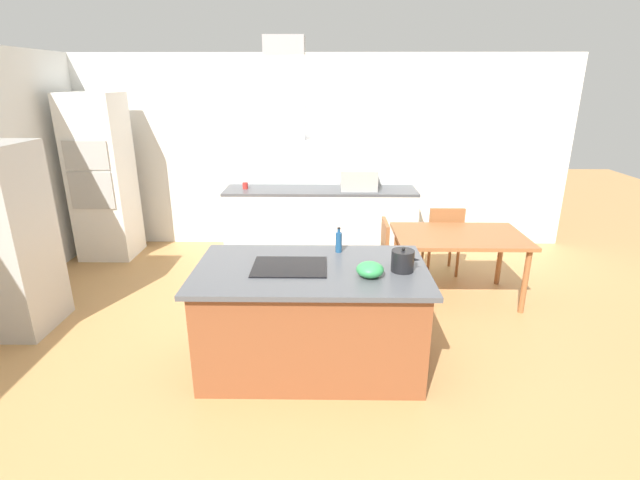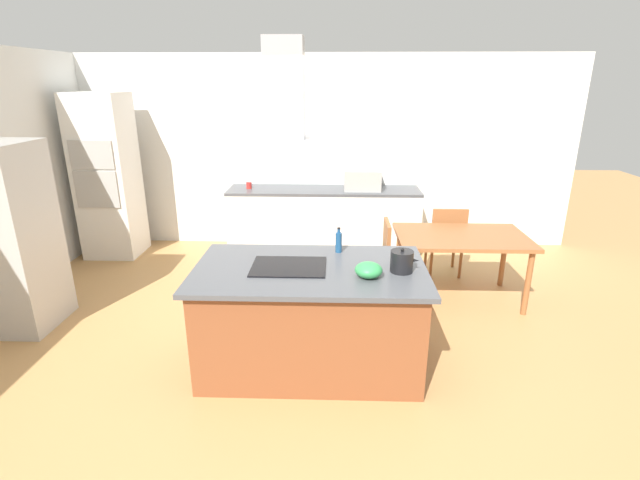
{
  "view_description": "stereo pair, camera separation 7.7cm",
  "coord_description": "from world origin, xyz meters",
  "px_view_note": "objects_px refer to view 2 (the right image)",
  "views": [
    {
      "loc": [
        0.12,
        -3.48,
        2.33
      ],
      "look_at": [
        0.07,
        0.4,
        1.0
      ],
      "focal_mm": 26.04,
      "sensor_mm": 36.0,
      "label": 1
    },
    {
      "loc": [
        0.2,
        -3.48,
        2.33
      ],
      "look_at": [
        0.07,
        0.4,
        1.0
      ],
      "focal_mm": 26.04,
      "sensor_mm": 36.0,
      "label": 2
    }
  ],
  "objects_px": {
    "wall_oven_stack": "(107,177)",
    "refrigerator": "(2,238)",
    "mixing_bowl": "(369,270)",
    "range_hood": "(285,115)",
    "countertop_microwave": "(362,180)",
    "dining_table": "(461,242)",
    "coffee_mug_red": "(249,185)",
    "chair_facing_back_wall": "(446,237)",
    "olive_oil_bottle": "(339,242)",
    "cooktop": "(289,267)",
    "tea_kettle": "(402,261)",
    "chair_at_left_end": "(377,255)"
  },
  "relations": [
    {
      "from": "chair_at_left_end",
      "to": "dining_table",
      "type": "bearing_deg",
      "value": 0.0
    },
    {
      "from": "mixing_bowl",
      "to": "range_hood",
      "type": "bearing_deg",
      "value": 164.51
    },
    {
      "from": "refrigerator",
      "to": "dining_table",
      "type": "height_order",
      "value": "refrigerator"
    },
    {
      "from": "mixing_bowl",
      "to": "range_hood",
      "type": "distance_m",
      "value": 1.32
    },
    {
      "from": "wall_oven_stack",
      "to": "chair_facing_back_wall",
      "type": "relative_size",
      "value": 2.47
    },
    {
      "from": "coffee_mug_red",
      "to": "chair_facing_back_wall",
      "type": "distance_m",
      "value": 2.77
    },
    {
      "from": "refrigerator",
      "to": "range_hood",
      "type": "relative_size",
      "value": 2.02
    },
    {
      "from": "tea_kettle",
      "to": "chair_at_left_end",
      "type": "height_order",
      "value": "tea_kettle"
    },
    {
      "from": "mixing_bowl",
      "to": "tea_kettle",
      "type": "bearing_deg",
      "value": 24.25
    },
    {
      "from": "mixing_bowl",
      "to": "coffee_mug_red",
      "type": "distance_m",
      "value": 3.4
    },
    {
      "from": "mixing_bowl",
      "to": "refrigerator",
      "type": "height_order",
      "value": "refrigerator"
    },
    {
      "from": "countertop_microwave",
      "to": "refrigerator",
      "type": "bearing_deg",
      "value": -147.35
    },
    {
      "from": "tea_kettle",
      "to": "countertop_microwave",
      "type": "bearing_deg",
      "value": 93.13
    },
    {
      "from": "dining_table",
      "to": "chair_at_left_end",
      "type": "distance_m",
      "value": 0.93
    },
    {
      "from": "dining_table",
      "to": "mixing_bowl",
      "type": "bearing_deg",
      "value": -126.37
    },
    {
      "from": "countertop_microwave",
      "to": "refrigerator",
      "type": "xyz_separation_m",
      "value": [
        -3.55,
        -2.27,
        -0.13
      ]
    },
    {
      "from": "wall_oven_stack",
      "to": "dining_table",
      "type": "xyz_separation_m",
      "value": [
        4.48,
        -1.3,
        -0.43
      ]
    },
    {
      "from": "chair_at_left_end",
      "to": "range_hood",
      "type": "relative_size",
      "value": 0.99
    },
    {
      "from": "coffee_mug_red",
      "to": "chair_facing_back_wall",
      "type": "height_order",
      "value": "coffee_mug_red"
    },
    {
      "from": "coffee_mug_red",
      "to": "olive_oil_bottle",
      "type": "bearing_deg",
      "value": -63.64
    },
    {
      "from": "countertop_microwave",
      "to": "chair_facing_back_wall",
      "type": "relative_size",
      "value": 0.56
    },
    {
      "from": "coffee_mug_red",
      "to": "wall_oven_stack",
      "type": "relative_size",
      "value": 0.04
    },
    {
      "from": "wall_oven_stack",
      "to": "dining_table",
      "type": "height_order",
      "value": "wall_oven_stack"
    },
    {
      "from": "countertop_microwave",
      "to": "dining_table",
      "type": "relative_size",
      "value": 0.36
    },
    {
      "from": "coffee_mug_red",
      "to": "range_hood",
      "type": "distance_m",
      "value": 3.22
    },
    {
      "from": "wall_oven_stack",
      "to": "refrigerator",
      "type": "relative_size",
      "value": 1.21
    },
    {
      "from": "olive_oil_bottle",
      "to": "chair_facing_back_wall",
      "type": "relative_size",
      "value": 0.25
    },
    {
      "from": "refrigerator",
      "to": "chair_at_left_end",
      "type": "bearing_deg",
      "value": 11.41
    },
    {
      "from": "olive_oil_bottle",
      "to": "range_hood",
      "type": "height_order",
      "value": "range_hood"
    },
    {
      "from": "cooktop",
      "to": "range_hood",
      "type": "distance_m",
      "value": 1.2
    },
    {
      "from": "tea_kettle",
      "to": "chair_at_left_end",
      "type": "distance_m",
      "value": 1.48
    },
    {
      "from": "cooktop",
      "to": "range_hood",
      "type": "relative_size",
      "value": 0.67
    },
    {
      "from": "countertop_microwave",
      "to": "dining_table",
      "type": "bearing_deg",
      "value": -56.75
    },
    {
      "from": "wall_oven_stack",
      "to": "olive_oil_bottle",
      "type": "bearing_deg",
      "value": -36.01
    },
    {
      "from": "range_hood",
      "to": "chair_at_left_end",
      "type": "bearing_deg",
      "value": 58.04
    },
    {
      "from": "wall_oven_stack",
      "to": "chair_at_left_end",
      "type": "distance_m",
      "value": 3.84
    },
    {
      "from": "countertop_microwave",
      "to": "chair_facing_back_wall",
      "type": "height_order",
      "value": "countertop_microwave"
    },
    {
      "from": "cooktop",
      "to": "dining_table",
      "type": "height_order",
      "value": "cooktop"
    },
    {
      "from": "coffee_mug_red",
      "to": "dining_table",
      "type": "bearing_deg",
      "value": -30.81
    },
    {
      "from": "olive_oil_bottle",
      "to": "dining_table",
      "type": "bearing_deg",
      "value": 35.84
    },
    {
      "from": "olive_oil_bottle",
      "to": "countertop_microwave",
      "type": "bearing_deg",
      "value": 82.35
    },
    {
      "from": "dining_table",
      "to": "cooktop",
      "type": "bearing_deg",
      "value": -142.56
    },
    {
      "from": "tea_kettle",
      "to": "wall_oven_stack",
      "type": "bearing_deg",
      "value": 143.35
    },
    {
      "from": "cooktop",
      "to": "chair_at_left_end",
      "type": "bearing_deg",
      "value": 58.04
    },
    {
      "from": "mixing_bowl",
      "to": "chair_facing_back_wall",
      "type": "xyz_separation_m",
      "value": [
        1.12,
        2.18,
        -0.45
      ]
    },
    {
      "from": "olive_oil_bottle",
      "to": "refrigerator",
      "type": "xyz_separation_m",
      "value": [
        -3.21,
        0.24,
        -0.09
      ]
    },
    {
      "from": "coffee_mug_red",
      "to": "chair_at_left_end",
      "type": "height_order",
      "value": "coffee_mug_red"
    },
    {
      "from": "tea_kettle",
      "to": "wall_oven_stack",
      "type": "xyz_separation_m",
      "value": [
        -3.63,
        2.7,
        0.11
      ]
    },
    {
      "from": "coffee_mug_red",
      "to": "refrigerator",
      "type": "distance_m",
      "value": 3.01
    },
    {
      "from": "countertop_microwave",
      "to": "wall_oven_stack",
      "type": "distance_m",
      "value": 3.48
    }
  ]
}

